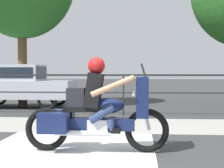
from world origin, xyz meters
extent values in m
plane|color=#38383A|center=(0.00, 0.00, 0.00)|extent=(120.00, 120.00, 0.00)
cube|color=#A8A59E|center=(0.00, 3.40, 0.01)|extent=(44.00, 2.40, 0.01)
cube|color=silver|center=(-0.71, -0.20, 0.00)|extent=(2.95, 6.00, 0.01)
cube|color=#232326|center=(0.00, 5.40, 1.24)|extent=(36.00, 0.04, 0.06)
cube|color=#232326|center=(0.00, 5.40, 0.70)|extent=(36.00, 0.03, 0.04)
cylinder|color=#232326|center=(0.00, 5.40, 0.64)|extent=(0.05, 0.05, 1.27)
torus|color=black|center=(0.62, 0.52, 0.37)|extent=(0.73, 0.11, 0.73)
torus|color=black|center=(-1.07, 0.52, 0.37)|extent=(0.73, 0.11, 0.73)
cube|color=#141E47|center=(-0.22, 0.52, 0.47)|extent=(1.29, 0.22, 0.20)
cube|color=silver|center=(-0.19, 0.52, 0.42)|extent=(0.34, 0.26, 0.26)
ellipsoid|color=#141E47|center=(-0.02, 0.52, 0.78)|extent=(0.54, 0.30, 0.26)
cube|color=black|center=(-0.39, 0.52, 0.72)|extent=(0.75, 0.28, 0.08)
cube|color=#141E47|center=(0.54, 0.52, 0.93)|extent=(0.20, 0.57, 0.66)
cube|color=#1E232B|center=(0.56, 0.52, 1.36)|extent=(0.10, 0.49, 0.24)
cylinder|color=silver|center=(0.40, 0.52, 0.98)|extent=(0.04, 0.70, 0.04)
cylinder|color=silver|center=(-0.43, 0.36, 0.34)|extent=(0.93, 0.09, 0.09)
cube|color=#141E47|center=(-0.89, 0.28, 0.51)|extent=(0.48, 0.28, 0.33)
cube|color=#141E47|center=(-0.89, 0.76, 0.51)|extent=(0.48, 0.28, 0.33)
cylinder|color=silver|center=(0.59, 0.52, 0.65)|extent=(0.19, 0.06, 0.56)
cube|color=black|center=(-0.26, 0.52, 1.03)|extent=(0.32, 0.36, 0.60)
sphere|color=tan|center=(-0.22, 0.52, 1.42)|extent=(0.23, 0.23, 0.23)
sphere|color=#B21919|center=(-0.22, 0.52, 1.44)|extent=(0.29, 0.29, 0.29)
cylinder|color=navy|center=(-0.11, 0.37, 0.66)|extent=(0.44, 0.13, 0.34)
cylinder|color=navy|center=(0.04, 0.37, 0.48)|extent=(0.11, 0.11, 0.18)
cube|color=black|center=(0.09, 0.37, 0.39)|extent=(0.20, 0.10, 0.09)
cylinder|color=navy|center=(-0.11, 0.67, 0.66)|extent=(0.44, 0.13, 0.34)
cylinder|color=navy|center=(0.04, 0.67, 0.48)|extent=(0.11, 0.11, 0.18)
cube|color=black|center=(0.09, 0.67, 0.39)|extent=(0.20, 0.10, 0.09)
cylinder|color=tan|center=(0.07, 0.22, 1.11)|extent=(0.70, 0.09, 0.35)
cylinder|color=tan|center=(0.07, 0.82, 1.11)|extent=(0.70, 0.09, 0.35)
cube|color=black|center=(-0.56, 0.52, 0.91)|extent=(0.30, 0.26, 0.32)
cube|color=#B7BCC4|center=(-3.95, 7.41, 0.69)|extent=(3.91, 1.74, 0.66)
cube|color=#B7BCC4|center=(-4.18, 7.41, 1.32)|extent=(2.03, 1.53, 0.59)
cube|color=#19232D|center=(-3.18, 7.41, 1.32)|extent=(0.04, 1.36, 0.47)
cube|color=#19232D|center=(-4.18, 7.41, 1.32)|extent=(1.87, 1.56, 0.38)
torus|color=black|center=(-2.73, 6.61, 0.36)|extent=(0.72, 0.11, 0.72)
torus|color=black|center=(-2.73, 8.21, 0.36)|extent=(0.72, 0.11, 0.72)
cylinder|color=brown|center=(-4.01, 7.75, 1.60)|extent=(0.34, 0.34, 3.19)
camera|label=1|loc=(0.50, -5.16, 1.34)|focal=55.00mm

